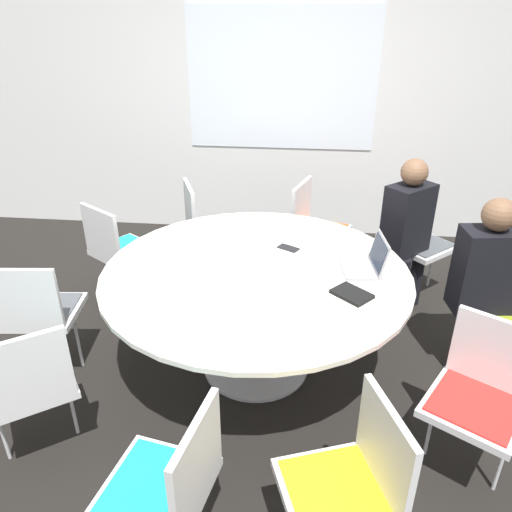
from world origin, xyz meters
name	(u,v)px	position (x,y,z in m)	size (l,w,h in m)	color
ground_plane	(256,366)	(0.00, 0.00, 0.00)	(16.00, 16.00, 0.00)	black
wall_back	(282,101)	(0.00, 2.33, 1.35)	(8.00, 0.07, 2.70)	silver
conference_table	(256,287)	(0.00, 0.00, 0.63)	(1.89, 1.89, 0.75)	#B7B7BC
chair_0	(511,295)	(1.64, 0.27, 0.51)	(0.49, 0.47, 0.86)	silver
chair_1	(416,235)	(1.19, 1.16, 0.51)	(0.61, 0.61, 0.86)	silver
chair_2	(315,223)	(0.37, 1.32, 0.51)	(0.54, 0.55, 0.86)	silver
chair_3	(205,222)	(-0.57, 1.24, 0.51)	(0.55, 0.57, 0.86)	silver
chair_4	(117,246)	(-1.17, 0.71, 0.51)	(0.60, 0.59, 0.86)	silver
chair_5	(38,308)	(-1.35, -0.20, 0.51)	(0.48, 0.46, 0.86)	silver
chair_6	(28,382)	(-1.07, -0.85, 0.51)	(0.60, 0.60, 0.86)	silver
chair_7	(169,482)	(-0.20, -1.35, 0.51)	(0.50, 0.51, 0.86)	silver
chair_8	(352,480)	(0.52, -1.26, 0.51)	(0.54, 0.56, 0.86)	silver
chair_9	(481,390)	(1.19, -0.67, 0.51)	(0.60, 0.59, 0.86)	silver
person_0	(486,276)	(1.42, 0.16, 0.70)	(0.38, 0.29, 1.21)	black
person_1	(408,223)	(1.07, 0.94, 0.70)	(0.41, 0.40, 1.21)	black
laptop	(368,262)	(0.68, 0.08, 0.80)	(0.28, 0.31, 0.21)	#99999E
spiral_notebook	(352,294)	(0.57, -0.23, 0.76)	(0.26, 0.25, 0.02)	black
cell_phone	(288,248)	(0.18, 0.32, 0.75)	(0.16, 0.13, 0.01)	black
handbag	(150,266)	(-1.06, 1.08, 0.14)	(0.36, 0.16, 0.28)	black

